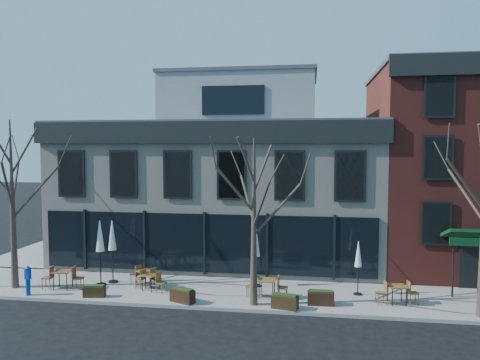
# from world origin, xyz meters

# --- Properties ---
(ground) EXTENTS (120.00, 120.00, 0.00)m
(ground) POSITION_xyz_m (0.00, 0.00, 0.00)
(ground) COLOR black
(ground) RESTS_ON ground
(sidewalk_front) EXTENTS (33.50, 4.70, 0.15)m
(sidewalk_front) POSITION_xyz_m (3.25, -2.15, 0.07)
(sidewalk_front) COLOR gray
(sidewalk_front) RESTS_ON ground
(sidewalk_side) EXTENTS (4.50, 12.00, 0.15)m
(sidewalk_side) POSITION_xyz_m (-11.25, 6.00, 0.07)
(sidewalk_side) COLOR gray
(sidewalk_side) RESTS_ON ground
(corner_building) EXTENTS (18.39, 10.39, 11.10)m
(corner_building) POSITION_xyz_m (0.07, 5.07, 4.72)
(corner_building) COLOR beige
(corner_building) RESTS_ON ground
(red_brick_building) EXTENTS (8.20, 11.78, 11.18)m
(red_brick_building) POSITION_xyz_m (13.00, 4.98, 5.64)
(red_brick_building) COLOR maroon
(red_brick_building) RESTS_ON ground
(tree_corner) EXTENTS (3.93, 3.98, 7.92)m
(tree_corner) POSITION_xyz_m (-8.49, -3.20, 4.25)
(tree_corner) COLOR #382B21
(tree_corner) RESTS_ON sidewalk_front
(tree_mid) EXTENTS (3.50, 3.55, 7.04)m
(tree_mid) POSITION_xyz_m (3.01, -3.90, 3.79)
(tree_mid) COLOR #382B21
(tree_mid) RESTS_ON sidewalk_front
(call_box) EXTENTS (0.27, 0.27, 1.36)m
(call_box) POSITION_xyz_m (-7.17, -4.20, 0.87)
(call_box) COLOR #0C3DA8
(call_box) RESTS_ON sidewalk_front
(cafe_set_0) EXTENTS (2.01, 0.87, 1.04)m
(cafe_set_0) POSITION_xyz_m (-6.14, -3.04, 0.68)
(cafe_set_0) COLOR brown
(cafe_set_0) RESTS_ON sidewalk_front
(cafe_set_1) EXTENTS (1.81, 1.15, 0.94)m
(cafe_set_1) POSITION_xyz_m (-2.44, -2.08, 0.63)
(cafe_set_1) COLOR brown
(cafe_set_1) RESTS_ON sidewalk_front
(cafe_set_2) EXTENTS (1.75, 1.03, 0.90)m
(cafe_set_2) POSITION_xyz_m (-1.98, -2.65, 0.61)
(cafe_set_2) COLOR brown
(cafe_set_2) RESTS_ON sidewalk_front
(cafe_set_4) EXTENTS (1.90, 0.79, 0.99)m
(cafe_set_4) POSITION_xyz_m (3.46, -2.90, 0.66)
(cafe_set_4) COLOR brown
(cafe_set_4) RESTS_ON sidewalk_front
(cafe_set_5) EXTENTS (1.88, 0.85, 0.97)m
(cafe_set_5) POSITION_xyz_m (9.00, -2.90, 0.65)
(cafe_set_5) COLOR brown
(cafe_set_5) RESTS_ON sidewalk_front
(umbrella_0) EXTENTS (0.50, 0.50, 3.15)m
(umbrella_0) POSITION_xyz_m (-4.63, -2.24, 2.37)
(umbrella_0) COLOR black
(umbrella_0) RESTS_ON sidewalk_front
(umbrella_1) EXTENTS (0.49, 0.49, 3.06)m
(umbrella_1) POSITION_xyz_m (-4.26, -1.70, 2.31)
(umbrella_1) COLOR black
(umbrella_1) RESTS_ON sidewalk_front
(umbrella_2) EXTENTS (0.44, 0.44, 2.76)m
(umbrella_2) POSITION_xyz_m (2.79, -1.28, 2.10)
(umbrella_2) COLOR black
(umbrella_2) RESTS_ON sidewalk_front
(umbrella_4) EXTENTS (0.39, 0.39, 2.44)m
(umbrella_4) POSITION_xyz_m (7.48, -1.86, 1.87)
(umbrella_4) COLOR black
(umbrella_4) RESTS_ON sidewalk_front
(planter_0) EXTENTS (0.99, 0.52, 0.53)m
(planter_0) POSITION_xyz_m (-4.13, -3.96, 0.41)
(planter_0) COLOR #322310
(planter_0) RESTS_ON sidewalk_front
(planter_1) EXTENTS (1.18, 0.84, 0.61)m
(planter_1) POSITION_xyz_m (-0.06, -4.07, 0.45)
(planter_1) COLOR black
(planter_1) RESTS_ON sidewalk_front
(planter_2) EXTENTS (1.15, 0.66, 0.61)m
(planter_2) POSITION_xyz_m (4.33, -4.20, 0.45)
(planter_2) COLOR #312410
(planter_2) RESTS_ON sidewalk_front
(planter_3) EXTENTS (1.11, 0.47, 0.61)m
(planter_3) POSITION_xyz_m (5.80, -3.50, 0.46)
(planter_3) COLOR black
(planter_3) RESTS_ON sidewalk_front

